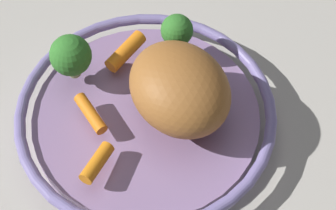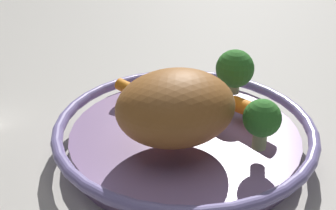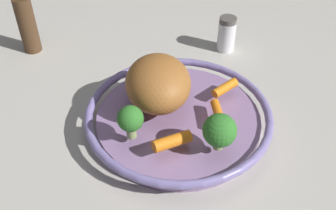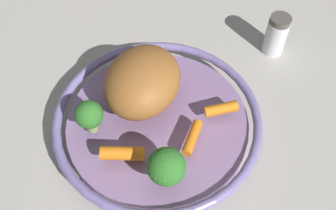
% 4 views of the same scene
% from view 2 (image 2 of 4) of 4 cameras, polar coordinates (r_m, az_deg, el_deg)
% --- Properties ---
extents(ground_plane, '(2.02, 2.02, 0.00)m').
position_cam_2_polar(ground_plane, '(0.60, 2.14, -5.86)').
color(ground_plane, '#B7B2A8').
extents(serving_bowl, '(0.35, 0.35, 0.04)m').
position_cam_2_polar(serving_bowl, '(0.59, 2.18, -3.94)').
color(serving_bowl, '#8E709E').
rests_on(serving_bowl, ground_plane).
extents(roast_chicken_piece, '(0.19, 0.18, 0.09)m').
position_cam_2_polar(roast_chicken_piece, '(0.52, 1.03, -0.29)').
color(roast_chicken_piece, '#9E602B').
rests_on(roast_chicken_piece, serving_bowl).
extents(baby_carrot_right, '(0.06, 0.04, 0.02)m').
position_cam_2_polar(baby_carrot_right, '(0.63, 1.91, 1.81)').
color(baby_carrot_right, orange).
rests_on(baby_carrot_right, serving_bowl).
extents(baby_carrot_center, '(0.03, 0.07, 0.02)m').
position_cam_2_polar(baby_carrot_center, '(0.59, 11.11, -0.72)').
color(baby_carrot_center, orange).
rests_on(baby_carrot_center, serving_bowl).
extents(baby_carrot_back, '(0.02, 0.06, 0.02)m').
position_cam_2_polar(baby_carrot_back, '(0.64, -4.74, 1.96)').
color(baby_carrot_back, orange).
rests_on(baby_carrot_back, serving_bowl).
extents(broccoli_floret_large, '(0.05, 0.05, 0.06)m').
position_cam_2_polar(broccoli_floret_large, '(0.51, 12.29, -1.88)').
color(broccoli_floret_large, '#96AA66').
rests_on(broccoli_floret_large, serving_bowl).
extents(broccoli_floret_small, '(0.06, 0.06, 0.07)m').
position_cam_2_polar(broccoli_floret_small, '(0.64, 8.79, 4.71)').
color(broccoli_floret_small, '#96AB66').
rests_on(broccoli_floret_small, serving_bowl).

